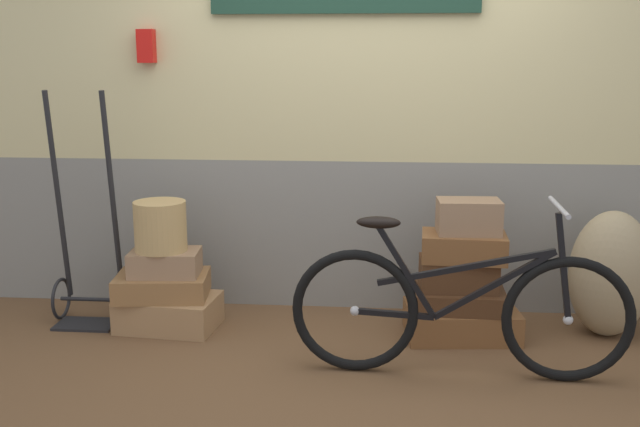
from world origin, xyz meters
The scene contains 14 objects.
ground centered at (0.00, 0.00, -0.03)m, with size 10.21×5.20×0.06m, color brown.
station_building centered at (0.01, 0.85, 1.29)m, with size 8.21×0.74×2.56m.
suitcase_0 centered at (-1.14, 0.29, 0.10)m, with size 0.57×0.38×0.19m, color #9E754C.
suitcase_1 centered at (-1.17, 0.30, 0.26)m, with size 0.53×0.36×0.14m, color olive.
suitcase_2 centered at (-1.15, 0.30, 0.40)m, with size 0.40×0.26×0.15m, color #937051.
suitcase_3 centered at (0.59, 0.31, 0.09)m, with size 0.63×0.42×0.17m, color brown.
suitcase_4 centered at (0.55, 0.29, 0.23)m, with size 0.54×0.34×0.11m, color #4C2D19.
suitcase_5 centered at (0.56, 0.31, 0.37)m, with size 0.43×0.28×0.17m, color #4C2D19.
suitcase_6 centered at (0.58, 0.30, 0.54)m, with size 0.47×0.30×0.15m, color brown.
suitcase_7 centered at (0.60, 0.31, 0.71)m, with size 0.35×0.23×0.19m, color #937051.
wicker_basket centered at (-1.17, 0.30, 0.62)m, with size 0.30×0.30×0.29m, color tan.
luggage_trolley centered at (-1.65, 0.37, 0.35)m, with size 0.42×0.35×1.40m.
burlap_sack centered at (1.43, 0.39, 0.37)m, with size 0.46×0.40×0.74m, color #9E8966.
bicycle centered at (0.51, -0.24, 0.35)m, with size 1.70×0.46×0.90m.
Camera 1 is at (0.12, -3.79, 1.60)m, focal length 41.43 mm.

